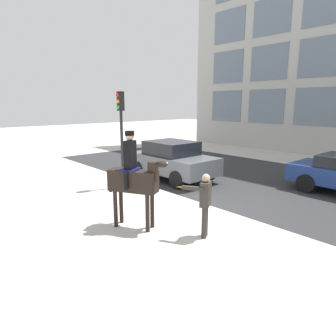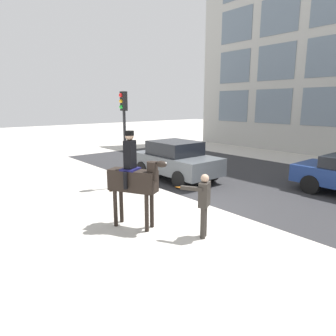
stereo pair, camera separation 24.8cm
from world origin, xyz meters
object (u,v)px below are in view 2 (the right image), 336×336
Objects in this scene: mounted_horse_lead at (134,178)px; pedestrian_bystander at (204,201)px; traffic_light at (124,124)px; street_car_near_lane at (176,160)px.

pedestrian_bystander is at bearing 1.97° from mounted_horse_lead.
traffic_light is (-5.21, 1.00, 1.57)m from pedestrian_bystander.
pedestrian_bystander is at bearing -34.80° from street_car_near_lane.
traffic_light is at bearing 123.63° from mounted_horse_lead.
traffic_light reaches higher than mounted_horse_lead.
mounted_horse_lead is 1.95m from pedestrian_bystander.
traffic_light is (-3.56, 1.94, 1.16)m from mounted_horse_lead.
street_car_near_lane is 1.08× the size of traffic_light.
mounted_horse_lead reaches higher than street_car_near_lane.
pedestrian_bystander is at bearing -10.85° from traffic_light.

